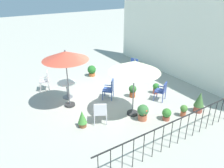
% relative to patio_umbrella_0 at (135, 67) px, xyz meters
% --- Properties ---
extents(ground_plane, '(60.00, 60.00, 0.00)m').
position_rel_patio_umbrella_0_xyz_m(ground_plane, '(-1.48, -0.02, -2.01)').
color(ground_plane, '#ABAA9C').
extents(villa_facade, '(10.38, 0.30, 4.65)m').
position_rel_patio_umbrella_0_xyz_m(villa_facade, '(-1.48, 4.43, 0.31)').
color(villa_facade, white).
rests_on(villa_facade, ground).
extents(terrace_railing, '(0.03, 5.94, 1.01)m').
position_rel_patio_umbrella_0_xyz_m(terrace_railing, '(2.20, -0.02, -1.33)').
color(terrace_railing, black).
rests_on(terrace_railing, ground).
extents(patio_umbrella_0, '(1.94, 1.94, 2.30)m').
position_rel_patio_umbrella_0_xyz_m(patio_umbrella_0, '(0.00, 0.00, 0.00)').
color(patio_umbrella_0, '#2D2D2D').
rests_on(patio_umbrella_0, ground).
extents(patio_umbrella_1, '(1.82, 1.82, 2.46)m').
position_rel_patio_umbrella_0_xyz_m(patio_umbrella_1, '(-1.97, -1.86, 0.19)').
color(patio_umbrella_1, '#2D2D2D').
rests_on(patio_umbrella_1, ground).
extents(cafe_table_0, '(0.81, 0.81, 0.75)m').
position_rel_patio_umbrella_0_xyz_m(cafe_table_0, '(-2.71, -1.65, -1.49)').
color(cafe_table_0, white).
rests_on(cafe_table_0, ground).
extents(patio_chair_0, '(0.66, 0.65, 0.93)m').
position_rel_patio_umbrella_0_xyz_m(patio_chair_0, '(-1.58, -0.07, -1.49)').
color(patio_chair_0, '#344D90').
rests_on(patio_chair_0, ground).
extents(patio_chair_1, '(0.60, 0.61, 0.87)m').
position_rel_patio_umbrella_0_xyz_m(patio_chair_1, '(-0.20, 1.76, -1.50)').
color(patio_chair_1, '#374A97').
rests_on(patio_chair_1, ground).
extents(patio_chair_2, '(0.60, 0.58, 0.93)m').
position_rel_patio_umbrella_0_xyz_m(patio_chair_2, '(-3.25, 2.52, -1.49)').
color(patio_chair_2, '#2E4BA1').
rests_on(patio_chair_2, ground).
extents(patio_chair_3, '(0.56, 0.56, 0.97)m').
position_rel_patio_umbrella_0_xyz_m(patio_chair_3, '(-4.00, -2.21, -1.45)').
color(patio_chair_3, white).
rests_on(patio_chair_3, ground).
extents(patio_chair_4, '(0.67, 0.66, 0.90)m').
position_rel_patio_umbrella_0_xyz_m(patio_chair_4, '(-0.15, -1.39, -1.49)').
color(patio_chair_4, white).
rests_on(patio_chair_4, ground).
extents(potted_plant_0, '(0.30, 0.30, 0.51)m').
position_rel_patio_umbrella_0_xyz_m(potted_plant_0, '(-0.84, 2.03, -1.75)').
color(potted_plant_0, '#B14F3C').
rests_on(potted_plant_0, ground).
extents(potted_plant_1, '(0.28, 0.28, 0.48)m').
position_rel_patio_umbrella_0_xyz_m(potted_plant_1, '(1.19, 1.60, -1.74)').
color(potted_plant_1, '#B15231').
rests_on(potted_plant_1, ground).
extents(potted_plant_2, '(0.43, 0.43, 0.64)m').
position_rel_patio_umbrella_0_xyz_m(potted_plant_2, '(0.53, 0.08, -1.67)').
color(potted_plant_2, '#BF6040').
rests_on(potted_plant_2, ground).
extents(potted_plant_3, '(0.35, 0.35, 0.48)m').
position_rel_patio_umbrella_0_xyz_m(potted_plant_3, '(1.02, 0.85, -1.75)').
color(potted_plant_3, '#AB4F3A').
rests_on(potted_plant_3, ground).
extents(potted_plant_4, '(0.46, 0.46, 0.61)m').
position_rel_patio_umbrella_0_xyz_m(potted_plant_4, '(-4.35, 0.47, -1.68)').
color(potted_plant_4, '#BE6131').
rests_on(potted_plant_4, ground).
extents(potted_plant_5, '(0.41, 0.41, 0.87)m').
position_rel_patio_umbrella_0_xyz_m(potted_plant_5, '(1.30, 2.35, -1.55)').
color(potted_plant_5, '#9D473A').
rests_on(potted_plant_5, ground).
extents(potted_plant_6, '(0.34, 0.34, 0.66)m').
position_rel_patio_umbrella_0_xyz_m(potted_plant_6, '(-0.31, -2.05, -1.66)').
color(potted_plant_6, brown).
rests_on(potted_plant_6, ground).
extents(potted_plant_7, '(0.35, 0.35, 0.57)m').
position_rel_patio_umbrella_0_xyz_m(potted_plant_7, '(-1.16, 0.88, -1.69)').
color(potted_plant_7, '#B04F28').
rests_on(potted_plant_7, ground).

